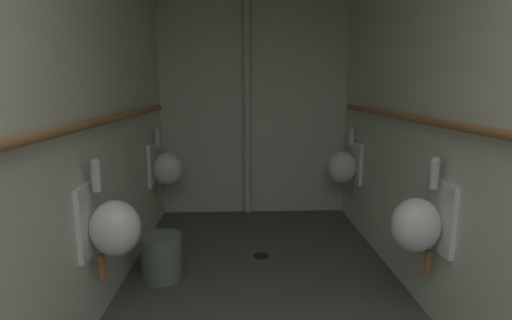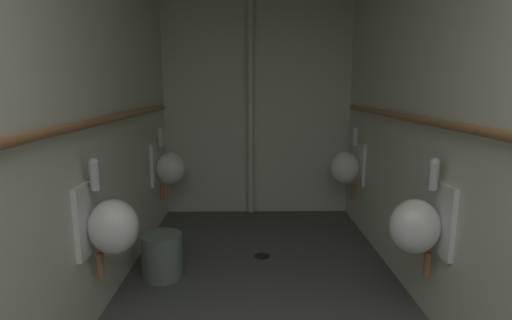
# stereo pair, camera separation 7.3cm
# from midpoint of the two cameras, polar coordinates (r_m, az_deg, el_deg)

# --- Properties ---
(wall_left) EXTENTS (0.06, 4.68, 2.67)m
(wall_left) POSITION_cam_midpoint_polar(r_m,az_deg,el_deg) (2.42, -25.13, 6.12)
(wall_left) COLOR silver
(wall_left) RESTS_ON ground
(wall_right) EXTENTS (0.06, 4.68, 2.67)m
(wall_right) POSITION_cam_midpoint_polar(r_m,az_deg,el_deg) (2.53, 28.37, 6.00)
(wall_right) COLOR silver
(wall_right) RESTS_ON ground
(wall_back) EXTENTS (2.28, 0.06, 2.67)m
(wall_back) POSITION_cam_midpoint_polar(r_m,az_deg,el_deg) (4.52, 0.65, 8.79)
(wall_back) COLOR silver
(wall_back) RESTS_ON ground
(urinal_left_mid) EXTENTS (0.32, 0.30, 0.76)m
(urinal_left_mid) POSITION_cam_midpoint_polar(r_m,az_deg,el_deg) (2.50, -20.05, -9.03)
(urinal_left_mid) COLOR white
(urinal_left_far) EXTENTS (0.32, 0.30, 0.76)m
(urinal_left_far) POSITION_cam_midpoint_polar(r_m,az_deg,el_deg) (4.08, -12.35, -1.08)
(urinal_left_far) COLOR white
(urinal_right_mid) EXTENTS (0.32, 0.30, 0.76)m
(urinal_right_mid) POSITION_cam_midpoint_polar(r_m,az_deg,el_deg) (2.57, 23.67, -8.76)
(urinal_right_mid) COLOR white
(urinal_right_far) EXTENTS (0.32, 0.30, 0.76)m
(urinal_right_far) POSITION_cam_midpoint_polar(r_m,az_deg,el_deg) (4.14, 13.86, -0.97)
(urinal_right_far) COLOR white
(supply_pipe_left) EXTENTS (0.06, 3.89, 0.06)m
(supply_pipe_left) POSITION_cam_midpoint_polar(r_m,az_deg,el_deg) (2.38, -23.14, 4.87)
(supply_pipe_left) COLOR #936038
(supply_pipe_right) EXTENTS (0.06, 3.91, 0.06)m
(supply_pipe_right) POSITION_cam_midpoint_polar(r_m,az_deg,el_deg) (2.48, 26.54, 4.81)
(supply_pipe_right) COLOR #936038
(standpipe_back_wall) EXTENTS (0.08, 0.08, 2.62)m
(standpipe_back_wall) POSITION_cam_midpoint_polar(r_m,az_deg,el_deg) (4.41, -0.36, 8.75)
(standpipe_back_wall) COLOR silver
(standpipe_back_wall) RESTS_ON ground
(floor_drain) EXTENTS (0.14, 0.14, 0.01)m
(floor_drain) POSITION_cam_midpoint_polar(r_m,az_deg,el_deg) (3.55, 1.51, -13.98)
(floor_drain) COLOR black
(floor_drain) RESTS_ON ground
(waste_bin) EXTENTS (0.32, 0.32, 0.35)m
(waste_bin) POSITION_cam_midpoint_polar(r_m,az_deg,el_deg) (3.21, -13.07, -13.65)
(waste_bin) COLOR slate
(waste_bin) RESTS_ON ground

